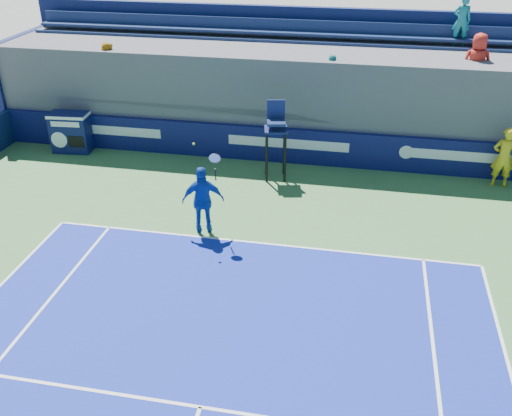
% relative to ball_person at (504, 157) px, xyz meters
% --- Properties ---
extents(ball_person, '(0.69, 0.46, 1.88)m').
position_rel_ball_person_xyz_m(ball_person, '(0.00, 0.00, 0.00)').
color(ball_person, yellow).
rests_on(ball_person, apron).
extents(back_hoarding, '(20.40, 0.21, 1.20)m').
position_rel_ball_person_xyz_m(back_hoarding, '(-6.62, 0.52, -0.35)').
color(back_hoarding, '#0D1049').
rests_on(back_hoarding, ground).
extents(match_clock, '(1.37, 0.83, 1.40)m').
position_rel_ball_person_xyz_m(match_clock, '(-14.14, 0.04, -0.21)').
color(match_clock, '#0E154A').
rests_on(match_clock, ground).
extents(umpire_chair, '(0.82, 0.82, 2.48)m').
position_rel_ball_person_xyz_m(umpire_chair, '(-6.85, -0.73, 0.57)').
color(umpire_chair, black).
rests_on(umpire_chair, ground).
extents(tennis_player, '(1.17, 0.74, 2.57)m').
position_rel_ball_person_xyz_m(tennis_player, '(-8.16, -4.38, -0.01)').
color(tennis_player, '#1442A8').
rests_on(tennis_player, apron).
extents(stadium_seating, '(21.00, 4.05, 5.03)m').
position_rel_ball_person_xyz_m(stadium_seating, '(-6.60, 2.56, 0.89)').
color(stadium_seating, '#525257').
rests_on(stadium_seating, ground).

